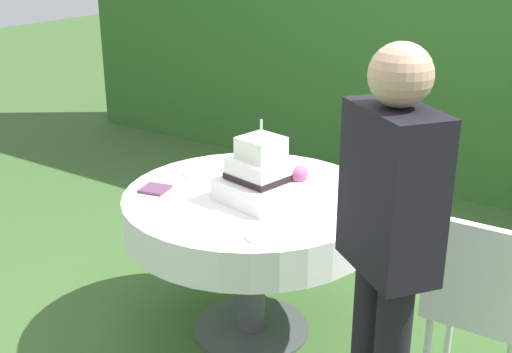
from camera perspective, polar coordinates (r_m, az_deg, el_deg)
name	(u,v)px	position (r m, az deg, el deg)	size (l,w,h in m)	color
ground_plane	(252,329)	(3.45, -0.39, -12.98)	(20.00, 20.00, 0.00)	#3D602D
cake_table	(251,215)	(3.14, -0.42, -3.31)	(1.20, 1.20, 0.74)	#4C4C51
wedding_cake	(262,177)	(3.00, 0.53, -0.03)	(0.38, 0.38, 0.38)	white
serving_plate_near	(194,174)	(3.35, -5.33, 0.25)	(0.11, 0.11, 0.01)	white
serving_plate_far	(261,237)	(2.67, 0.40, -5.23)	(0.12, 0.12, 0.01)	white
napkin_stack	(155,189)	(3.17, -8.67, -1.07)	(0.12, 0.12, 0.01)	#603856
garden_chair	(479,297)	(2.81, 18.61, -9.81)	(0.41, 0.41, 0.89)	white
standing_person	(387,246)	(2.24, 11.21, -5.91)	(0.41, 0.38, 1.60)	black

